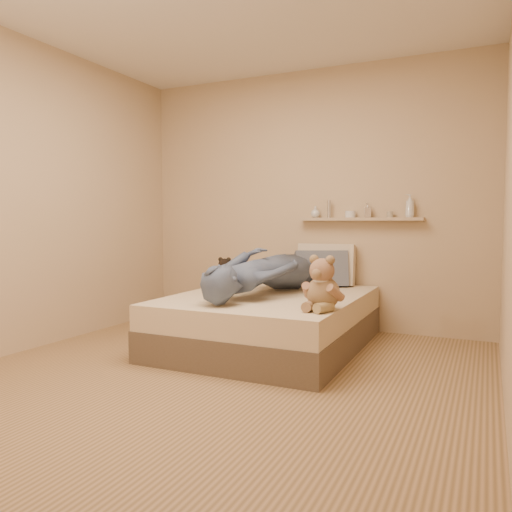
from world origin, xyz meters
The scene contains 10 objects.
room centered at (0.00, 0.00, 1.30)m, with size 3.80×3.80×3.80m.
bed centered at (0.00, 0.93, 0.22)m, with size 1.50×1.90×0.45m.
game_console centered at (-0.22, 0.36, 0.61)m, with size 0.19×0.10×0.06m.
teddy_bear centered at (0.63, 0.39, 0.61)m, with size 0.32×0.32×0.40m.
dark_plush centered at (-0.63, 1.28, 0.57)m, with size 0.18×0.18×0.28m.
pillow_cream centered at (0.25, 1.76, 0.65)m, with size 0.55×0.16×0.40m, color beige.
pillow_grey centered at (0.24, 1.62, 0.62)m, with size 0.50×0.14×0.34m, color slate.
person centered at (-0.04, 0.95, 0.65)m, with size 0.61×1.69×0.40m, color #4D5C79.
wall_shelf centered at (0.55, 1.84, 1.10)m, with size 1.20×0.12×0.03m, color tan.
shelf_bottles centered at (0.61, 1.84, 1.19)m, with size 1.02×0.11×0.21m.
Camera 1 is at (1.69, -2.97, 1.08)m, focal length 35.00 mm.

